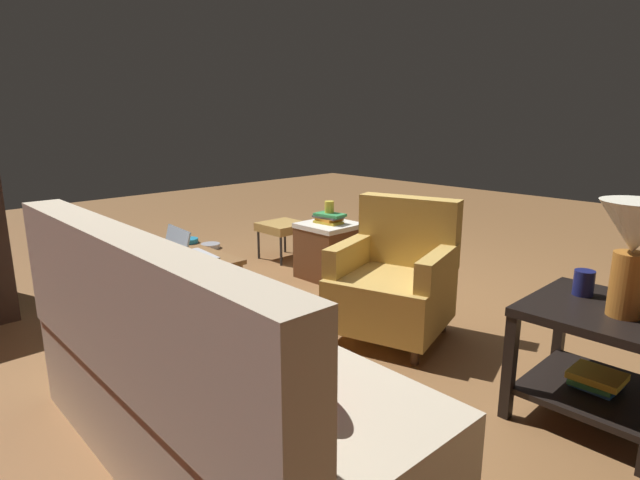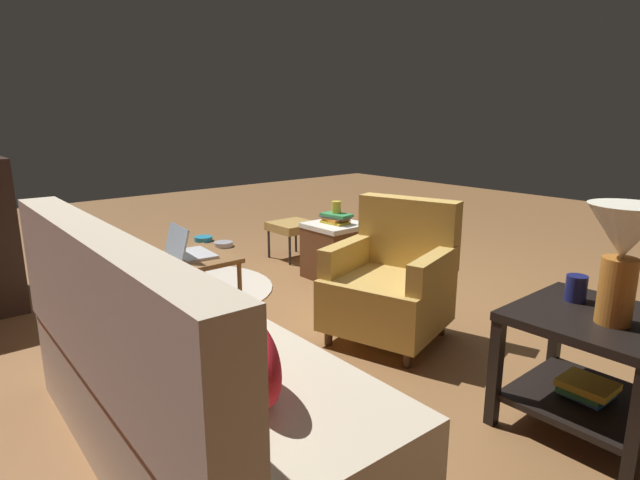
# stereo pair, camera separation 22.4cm
# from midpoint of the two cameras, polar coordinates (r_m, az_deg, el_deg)

# --- Properties ---
(ground) EXTENTS (12.00, 12.00, 0.00)m
(ground) POSITION_cam_midpoint_polar(r_m,az_deg,el_deg) (4.16, 1.49, -5.92)
(ground) COLOR olive
(couch) EXTENTS (1.93, 0.91, 1.00)m
(couch) POSITION_cam_midpoint_polar(r_m,az_deg,el_deg) (2.25, -15.07, -15.17)
(couch) COLOR beige
(couch) RESTS_ON ground
(armchair) EXTENTS (0.82, 0.84, 0.87)m
(armchair) POSITION_cam_midpoint_polar(r_m,az_deg,el_deg) (3.33, 6.23, -4.50)
(armchair) COLOR tan
(armchair) RESTS_ON ground
(side_table) EXTENTS (0.64, 0.64, 0.55)m
(side_table) POSITION_cam_midpoint_polar(r_m,az_deg,el_deg) (2.69, 26.30, -10.38)
(side_table) COLOR black
(side_table) RESTS_ON ground
(table_lamp) EXTENTS (0.30, 0.30, 0.50)m
(table_lamp) POSITION_cam_midpoint_polar(r_m,az_deg,el_deg) (2.47, 28.91, -0.02)
(table_lamp) COLOR #B26B26
(table_lamp) RESTS_ON side_table
(small_vase) EXTENTS (0.09, 0.09, 0.12)m
(small_vase) POSITION_cam_midpoint_polar(r_m,az_deg,el_deg) (2.74, 24.81, -4.29)
(small_vase) COLOR navy
(small_vase) RESTS_ON side_table
(book_stack_shelf) EXTENTS (0.23, 0.22, 0.07)m
(book_stack_shelf) POSITION_cam_midpoint_polar(r_m,az_deg,el_deg) (2.77, 25.87, -13.58)
(book_stack_shelf) COLOR #2D72B2
(book_stack_shelf) RESTS_ON side_table
(laptop_desk) EXTENTS (0.56, 0.44, 0.48)m
(laptop_desk) POSITION_cam_midpoint_polar(r_m,az_deg,el_deg) (3.54, -15.37, -2.80)
(laptop_desk) COLOR olive
(laptop_desk) RESTS_ON ground
(laptop) EXTENTS (0.34, 0.28, 0.21)m
(laptop) POSITION_cam_midpoint_polar(r_m,az_deg,el_deg) (3.50, -16.10, -1.24)
(laptop) COLOR silver
(laptop) RESTS_ON laptop_desk
(wicker_hamper) EXTENTS (0.45, 0.45, 0.48)m
(wicker_hamper) POSITION_cam_midpoint_polar(r_m,az_deg,el_deg) (4.51, -0.45, -1.14)
(wicker_hamper) COLOR brown
(wicker_hamper) RESTS_ON ground
(book_stack_hamper) EXTENTS (0.29, 0.19, 0.09)m
(book_stack_hamper) POSITION_cam_midpoint_polar(r_m,az_deg,el_deg) (4.45, -0.45, 2.41)
(book_stack_hamper) COLOR gold
(book_stack_hamper) RESTS_ON wicker_hamper
(yellow_mug) EXTENTS (0.08, 0.08, 0.10)m
(yellow_mug) POSITION_cam_midpoint_polar(r_m,az_deg,el_deg) (4.45, -0.42, 3.63)
(yellow_mug) COLOR yellow
(yellow_mug) RESTS_ON book_stack_hamper
(tv_remote) EXTENTS (0.10, 0.17, 0.02)m
(tv_remote) POSITION_cam_midpoint_polar(r_m,az_deg,el_deg) (4.58, -0.61, 2.32)
(tv_remote) COLOR #262628
(tv_remote) RESTS_ON wicker_hamper
(ottoman) EXTENTS (0.40, 0.40, 0.36)m
(ottoman) POSITION_cam_midpoint_polar(r_m,az_deg,el_deg) (5.09, -5.36, 1.34)
(ottoman) COLOR #AD8442
(ottoman) RESTS_ON ground
(circular_rug) EXTENTS (1.37, 1.37, 0.01)m
(circular_rug) POSITION_cam_midpoint_polar(r_m,az_deg,el_deg) (4.35, -16.35, -5.52)
(circular_rug) COLOR beige
(circular_rug) RESTS_ON ground
(pet_bowl_steel) EXTENTS (0.20, 0.20, 0.05)m
(pet_bowl_steel) POSITION_cam_midpoint_polar(r_m,az_deg,el_deg) (5.67, -13.00, -0.64)
(pet_bowl_steel) COLOR silver
(pet_bowl_steel) RESTS_ON ground
(pet_bowl_teal) EXTENTS (0.20, 0.20, 0.05)m
(pet_bowl_teal) POSITION_cam_midpoint_polar(r_m,az_deg,el_deg) (5.95, -15.18, -0.08)
(pet_bowl_teal) COLOR teal
(pet_bowl_teal) RESTS_ON ground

